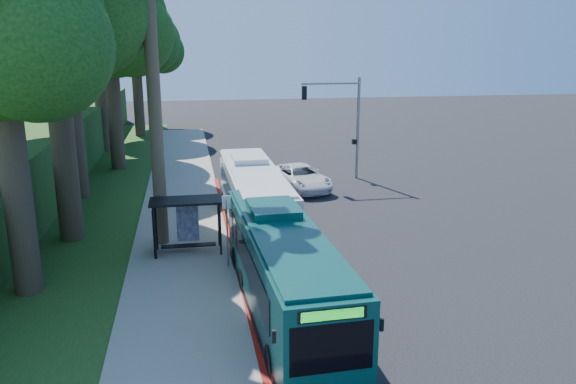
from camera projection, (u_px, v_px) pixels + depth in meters
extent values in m
plane|color=black|center=(324.00, 225.00, 29.26)|extent=(140.00, 140.00, 0.00)
cube|color=gray|center=(182.00, 232.00, 27.97)|extent=(4.50, 70.00, 0.12)
cube|color=maroon|center=(236.00, 258.00, 24.57)|extent=(0.25, 30.00, 0.13)
cube|color=#234719|center=(80.00, 210.00, 31.75)|extent=(8.00, 70.00, 0.06)
cube|color=black|center=(187.00, 201.00, 24.55)|extent=(3.20, 1.50, 0.10)
cube|color=black|center=(154.00, 231.00, 24.63)|extent=(0.06, 1.30, 2.20)
cube|color=navy|center=(188.00, 223.00, 25.53)|extent=(1.00, 0.12, 1.70)
cube|color=black|center=(189.00, 246.00, 24.98)|extent=(2.40, 0.40, 0.06)
cube|color=black|center=(156.00, 226.00, 25.21)|extent=(0.08, 0.08, 2.40)
cube|color=black|center=(219.00, 223.00, 25.70)|extent=(0.08, 0.08, 2.40)
cube|color=black|center=(155.00, 235.00, 24.07)|extent=(0.08, 0.08, 2.40)
cube|color=black|center=(220.00, 231.00, 24.55)|extent=(0.08, 0.08, 2.40)
cylinder|color=gray|center=(227.00, 235.00, 23.18)|extent=(0.06, 0.06, 3.00)
cube|color=white|center=(226.00, 202.00, 22.82)|extent=(0.35, 0.04, 0.55)
cylinder|color=gray|center=(358.00, 129.00, 38.72)|extent=(0.20, 0.20, 7.00)
cylinder|color=gray|center=(331.00, 83.00, 37.58)|extent=(4.00, 0.14, 0.14)
cube|color=black|center=(304.00, 93.00, 37.42)|extent=(0.30, 0.30, 0.90)
cube|color=black|center=(354.00, 142.00, 38.90)|extent=(0.25, 0.25, 0.35)
cylinder|color=#4C3F2D|center=(155.00, 106.00, 24.75)|extent=(0.60, 0.60, 13.00)
cylinder|color=#382B1E|center=(62.00, 132.00, 25.75)|extent=(1.10, 1.10, 10.50)
sphere|color=#0F3A10|center=(83.00, 11.00, 23.55)|extent=(5.60, 5.60, 5.60)
sphere|color=#0F3A10|center=(23.00, 6.00, 25.43)|extent=(5.20, 5.20, 5.20)
cylinder|color=#382B1E|center=(71.00, 100.00, 33.01)|extent=(1.18, 1.18, 11.90)
cylinder|color=#382B1E|center=(114.00, 104.00, 41.15)|extent=(1.06, 1.06, 9.80)
sphere|color=#0F3A10|center=(107.00, 18.00, 39.62)|extent=(8.40, 8.40, 8.40)
sphere|color=#0F3A10|center=(131.00, 34.00, 38.99)|extent=(5.88, 5.88, 5.88)
sphere|color=#0F3A10|center=(90.00, 31.00, 40.97)|extent=(5.46, 5.46, 5.46)
cylinder|color=#382B1E|center=(100.00, 87.00, 48.23)|extent=(1.14, 1.14, 11.20)
sphere|color=#0F3A10|center=(93.00, 3.00, 46.48)|extent=(9.60, 9.60, 9.60)
sphere|color=#0F3A10|center=(116.00, 18.00, 45.77)|extent=(6.72, 6.72, 6.72)
sphere|color=#0F3A10|center=(77.00, 16.00, 48.03)|extent=(6.24, 6.24, 6.24)
cylinder|color=#382B1E|center=(138.00, 91.00, 56.55)|extent=(1.02, 1.02, 9.10)
sphere|color=#0F3A10|center=(134.00, 34.00, 55.12)|extent=(8.00, 8.00, 8.00)
sphere|color=#0F3A10|center=(151.00, 45.00, 54.52)|extent=(5.60, 5.60, 5.60)
sphere|color=#0F3A10|center=(121.00, 42.00, 56.41)|extent=(5.20, 5.20, 5.20)
cylinder|color=#382B1E|center=(152.00, 89.00, 64.42)|extent=(0.98, 0.98, 8.40)
sphere|color=#0F3A10|center=(149.00, 42.00, 63.11)|extent=(7.00, 7.00, 7.00)
sphere|color=#0F3A10|center=(162.00, 51.00, 62.60)|extent=(4.90, 4.90, 4.90)
sphere|color=#0F3A10|center=(139.00, 49.00, 64.24)|extent=(4.55, 4.55, 4.55)
cylinder|color=#382B1E|center=(15.00, 176.00, 20.13)|extent=(1.02, 1.02, 9.10)
sphere|color=#0F3A10|center=(36.00, 45.00, 18.20)|extent=(5.04, 5.04, 5.04)
cube|color=silver|center=(254.00, 198.00, 27.96)|extent=(2.59, 11.68, 2.77)
cube|color=black|center=(254.00, 225.00, 28.33)|extent=(2.61, 11.74, 0.34)
cube|color=black|center=(253.00, 190.00, 28.36)|extent=(2.62, 9.11, 1.07)
cube|color=black|center=(273.00, 230.00, 22.42)|extent=(2.18, 0.14, 1.36)
cube|color=black|center=(241.00, 167.00, 33.37)|extent=(1.98, 0.14, 0.97)
cube|color=#19E533|center=(273.00, 208.00, 22.17)|extent=(1.61, 0.11, 0.27)
cube|color=silver|center=(254.00, 170.00, 27.60)|extent=(2.38, 11.09, 0.12)
cube|color=silver|center=(249.00, 159.00, 29.40)|extent=(1.76, 2.44, 0.34)
cylinder|color=black|center=(240.00, 248.00, 24.53)|extent=(0.30, 0.97, 0.97)
cylinder|color=black|center=(290.00, 245.00, 24.94)|extent=(0.30, 0.97, 0.97)
cylinder|color=black|center=(225.00, 199.00, 32.28)|extent=(0.30, 0.97, 0.97)
cylinder|color=black|center=(263.00, 198.00, 32.69)|extent=(0.30, 0.97, 0.97)
cube|color=#0A3C37|center=(284.00, 268.00, 19.20)|extent=(2.82, 11.54, 2.72)
cube|color=black|center=(284.00, 306.00, 19.55)|extent=(2.85, 11.60, 0.33)
cube|color=black|center=(281.00, 256.00, 19.58)|extent=(2.79, 9.02, 1.05)
cube|color=black|center=(331.00, 348.00, 13.77)|extent=(2.15, 0.19, 1.34)
cube|color=black|center=(257.00, 213.00, 24.49)|extent=(1.95, 0.18, 0.96)
cube|color=#19E533|center=(332.00, 314.00, 13.53)|extent=(1.59, 0.15, 0.27)
cube|color=#0A3C37|center=(284.00, 229.00, 18.84)|extent=(2.61, 10.96, 0.11)
cube|color=#0A3C37|center=(273.00, 209.00, 20.60)|extent=(1.78, 2.44, 0.33)
cylinder|color=black|center=(272.00, 361.00, 15.81)|extent=(0.32, 0.96, 0.96)
cylinder|color=black|center=(347.00, 352.00, 16.27)|extent=(0.32, 0.96, 0.96)
cylinder|color=black|center=(237.00, 258.00, 23.39)|extent=(0.32, 0.96, 0.96)
cylinder|color=black|center=(288.00, 254.00, 23.85)|extent=(0.32, 0.96, 0.96)
imported|color=silver|center=(301.00, 177.00, 36.36)|extent=(3.74, 6.09, 1.58)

